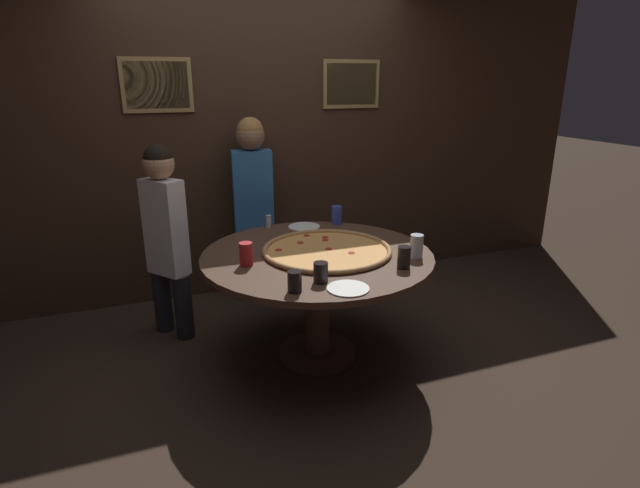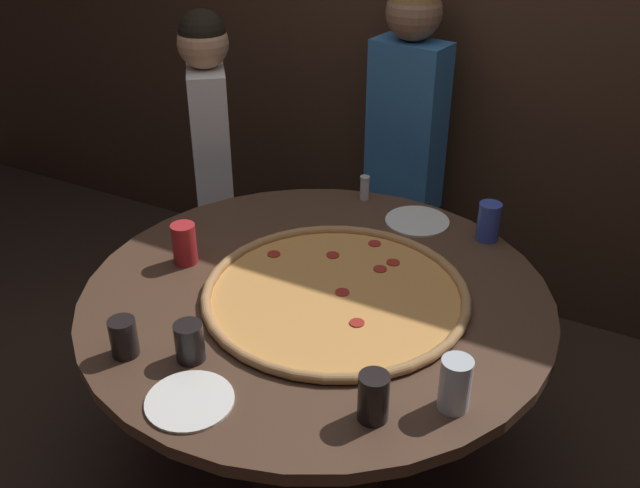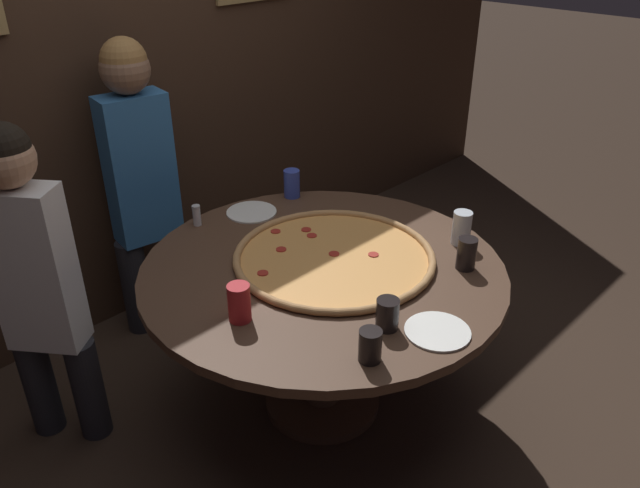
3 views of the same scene
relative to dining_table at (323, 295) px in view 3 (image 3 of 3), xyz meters
name	(u,v)px [view 3 (image 3 of 3)]	position (x,y,z in m)	size (l,w,h in m)	color
ground_plane	(322,403)	(0.00, 0.00, -0.60)	(24.00, 24.00, 0.00)	#38281E
back_wall	(128,70)	(0.00, 1.34, 0.71)	(6.40, 0.08, 2.60)	#3D281C
dining_table	(323,295)	(0.00, 0.00, 0.00)	(1.48, 1.48, 0.74)	#4C3323
giant_pizza	(333,256)	(0.07, 0.00, 0.16)	(0.83, 0.83, 0.03)	#E0994C
drink_cup_far_right	(292,184)	(0.37, 0.58, 0.21)	(0.08, 0.08, 0.14)	#384CB7
drink_cup_front_edge	(387,314)	(-0.15, -0.45, 0.20)	(0.08, 0.08, 0.11)	black
drink_cup_near_left	(467,254)	(0.39, -0.42, 0.21)	(0.08, 0.08, 0.13)	black
drink_cup_beside_pizza	(239,303)	(-0.47, -0.05, 0.21)	(0.08, 0.08, 0.14)	#B22328
drink_cup_centre_back	(462,228)	(0.55, -0.29, 0.22)	(0.08, 0.08, 0.15)	silver
drink_cup_far_left	(370,345)	(-0.32, -0.52, 0.20)	(0.08, 0.08, 0.11)	black
white_plate_far_back	(252,212)	(0.11, 0.58, 0.15)	(0.24, 0.24, 0.01)	white
white_plate_right_side	(437,331)	(-0.05, -0.59, 0.15)	(0.23, 0.23, 0.01)	white
condiment_shaker	(197,215)	(-0.14, 0.66, 0.19)	(0.04, 0.04, 0.10)	silver
diner_far_left	(35,276)	(-0.88, 0.67, 0.19)	(0.31, 0.35, 1.39)	#232328
diner_centre_back	(141,175)	(-0.15, 1.09, 0.26)	(0.39, 0.23, 1.52)	#232328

